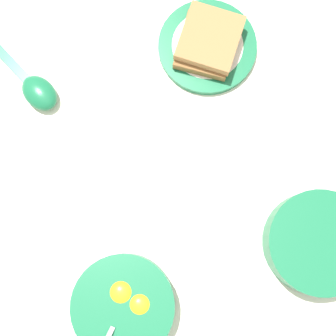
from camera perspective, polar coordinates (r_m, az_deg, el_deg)
The scene contains 6 objects.
ground_plane at distance 0.80m, azimuth 2.15°, elevation -0.36°, with size 3.00×3.00×0.00m, color silver.
egg_bowl at distance 0.77m, azimuth -5.39°, elevation -16.29°, with size 0.16×0.16×0.08m.
toast_plate at distance 0.86m, azimuth 4.81°, elevation 14.52°, with size 0.17×0.17×0.01m.
toast_sandwich at distance 0.83m, azimuth 4.92°, elevation 15.08°, with size 0.14×0.15×0.04m.
soup_spoon at distance 0.85m, azimuth -16.01°, elevation 9.44°, with size 0.17×0.08×0.03m.
congee_bowl at distance 0.79m, azimuth 17.79°, elevation -8.65°, with size 0.17×0.17×0.05m.
Camera 1 is at (-0.10, 0.08, 0.79)m, focal length 50.00 mm.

